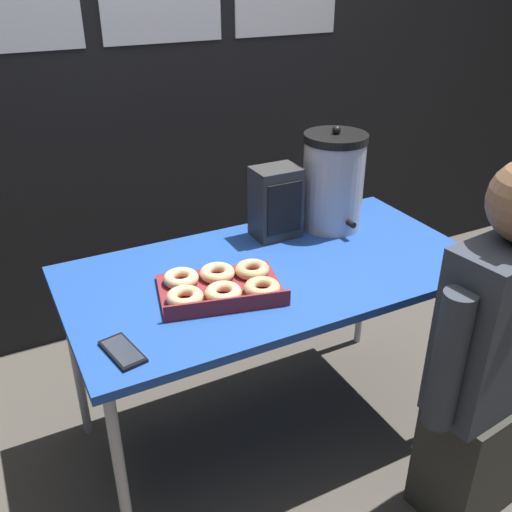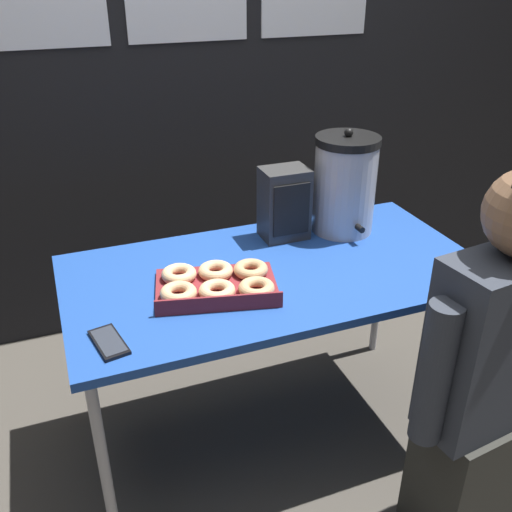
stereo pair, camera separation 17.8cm
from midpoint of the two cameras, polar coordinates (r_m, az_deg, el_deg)
name	(u,v)px [view 1 (the left image)]	position (r m, az deg, el deg)	size (l,w,h in m)	color
ground_plane	(271,428)	(2.32, -0.78, -16.88)	(12.00, 12.00, 0.00)	#4C473F
back_wall	(161,42)	(2.61, -11.58, 20.18)	(6.00, 0.11, 2.60)	black
folding_table	(273,280)	(1.91, -0.91, -2.50)	(1.37, 0.71, 0.71)	#1E479E
donut_box	(221,286)	(1.75, -6.48, -3.06)	(0.42, 0.33, 0.05)	maroon
coffee_urn	(333,181)	(2.12, 5.34, 7.41)	(0.23, 0.26, 0.39)	#B7B7BC
cell_phone	(123,352)	(1.56, -16.46, -9.26)	(0.10, 0.16, 0.01)	black
space_heater	(276,203)	(2.05, -0.48, 5.32)	(0.16, 0.13, 0.26)	#333333
person_seated	(494,361)	(1.79, 20.05, -9.97)	(0.53, 0.26, 1.20)	#33332D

